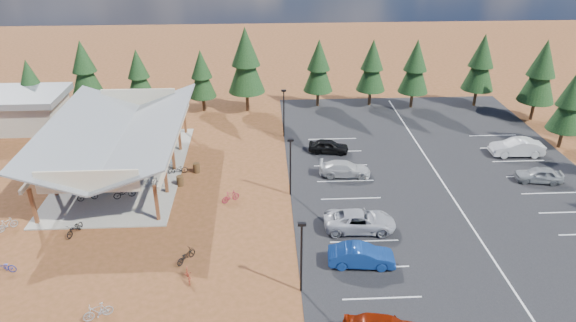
{
  "coord_description": "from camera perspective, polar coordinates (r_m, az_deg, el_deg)",
  "views": [
    {
      "loc": [
        2.86,
        -35.24,
        22.09
      ],
      "look_at": [
        4.95,
        4.84,
        1.73
      ],
      "focal_mm": 32.0,
      "sensor_mm": 36.0,
      "label": 1
    }
  ],
  "objects": [
    {
      "name": "bike_13",
      "position": [
        33.4,
        -20.38,
        -15.38
      ],
      "size": [
        1.8,
        1.2,
        1.06
      ],
      "primitive_type": "imported",
      "rotation": [
        0.0,
        0.0,
        5.16
      ],
      "color": "#9B9CA2",
      "rests_on": "ground"
    },
    {
      "name": "bike_12",
      "position": [
        36.32,
        -11.27,
        -10.28
      ],
      "size": [
        1.5,
        1.76,
        0.91
      ],
      "primitive_type": "imported",
      "rotation": [
        0.0,
        0.0,
        2.52
      ],
      "color": "black",
      "rests_on": "ground"
    },
    {
      "name": "lamp_post_1",
      "position": [
        41.91,
        0.27,
        -0.23
      ],
      "size": [
        0.5,
        0.25,
        5.14
      ],
      "color": "black",
      "rests_on": "ground"
    },
    {
      "name": "pine_5",
      "position": [
        60.85,
        3.42,
        10.49
      ],
      "size": [
        3.48,
        3.48,
        8.1
      ],
      "color": "#382314",
      "rests_on": "ground"
    },
    {
      "name": "pine_6",
      "position": [
        61.83,
        9.32,
        10.41
      ],
      "size": [
        3.44,
        3.44,
        8.02
      ],
      "color": "#382314",
      "rests_on": "ground"
    },
    {
      "name": "bike_15",
      "position": [
        42.38,
        -6.41,
        -3.94
      ],
      "size": [
        1.6,
        1.22,
        0.96
      ],
      "primitive_type": "imported",
      "rotation": [
        0.0,
        0.0,
        2.12
      ],
      "color": "maroon",
      "rests_on": "ground"
    },
    {
      "name": "bike_11",
      "position": [
        34.65,
        -11.06,
        -12.32
      ],
      "size": [
        0.84,
        1.59,
        0.92
      ],
      "primitive_type": "imported",
      "rotation": [
        0.0,
        0.0,
        0.28
      ],
      "color": "#9C3723",
      "rests_on": "ground"
    },
    {
      "name": "bike_5",
      "position": [
        45.39,
        -14.82,
        -2.29
      ],
      "size": [
        1.8,
        0.59,
        1.07
      ],
      "primitive_type": "imported",
      "rotation": [
        0.0,
        0.0,
        1.52
      ],
      "color": "gray",
      "rests_on": "concrete_pad"
    },
    {
      "name": "pine_4",
      "position": [
        59.14,
        -4.71,
        11.03
      ],
      "size": [
        4.22,
        4.22,
        9.83
      ],
      "color": "#382314",
      "rests_on": "ground"
    },
    {
      "name": "concrete_pad",
      "position": [
        49.35,
        -17.75,
        -1.01
      ],
      "size": [
        10.6,
        18.6,
        0.1
      ],
      "primitive_type": "cube",
      "color": "gray",
      "rests_on": "ground"
    },
    {
      "name": "ground",
      "position": [
        41.69,
        -6.49,
        -5.29
      ],
      "size": [
        140.0,
        140.0,
        0.0
      ],
      "primitive_type": "plane",
      "color": "#593517",
      "rests_on": "ground"
    },
    {
      "name": "bike_2",
      "position": [
        51.22,
        -21.45,
        -0.03
      ],
      "size": [
        1.57,
        0.73,
        0.8
      ],
      "primitive_type": "imported",
      "rotation": [
        0.0,
        0.0,
        1.43
      ],
      "color": "navy",
      "rests_on": "concrete_pad"
    },
    {
      "name": "car_1",
      "position": [
        35.43,
        8.16,
        -10.39
      ],
      "size": [
        4.61,
        1.96,
        1.48
      ],
      "primitive_type": "imported",
      "rotation": [
        0.0,
        0.0,
        1.48
      ],
      "color": "navy",
      "rests_on": "asphalt_lot"
    },
    {
      "name": "pine_7",
      "position": [
        62.01,
        13.96,
        10.13
      ],
      "size": [
        3.52,
        3.52,
        8.21
      ],
      "color": "#382314",
      "rests_on": "ground"
    },
    {
      "name": "trash_bin_0",
      "position": [
        45.45,
        -11.9,
        -2.16
      ],
      "size": [
        0.6,
        0.6,
        0.9
      ],
      "primitive_type": "cylinder",
      "color": "#483119",
      "rests_on": "ground"
    },
    {
      "name": "bike_0",
      "position": [
        45.25,
        -21.41,
        -3.61
      ],
      "size": [
        1.71,
        1.02,
        0.85
      ],
      "primitive_type": "imported",
      "rotation": [
        0.0,
        0.0,
        1.87
      ],
      "color": "black",
      "rests_on": "concrete_pad"
    },
    {
      "name": "car_8",
      "position": [
        49.99,
        26.11,
        -1.38
      ],
      "size": [
        4.17,
        2.26,
        1.35
      ],
      "primitive_type": "imported",
      "rotation": [
        0.0,
        0.0,
        -1.75
      ],
      "color": "gray",
      "rests_on": "asphalt_lot"
    },
    {
      "name": "bike_10",
      "position": [
        39.51,
        -29.11,
        -10.24
      ],
      "size": [
        1.75,
        0.67,
        0.91
      ],
      "primitive_type": "imported",
      "rotation": [
        0.0,
        0.0,
        4.67
      ],
      "color": "navy",
      "rests_on": "ground"
    },
    {
      "name": "bike_16",
      "position": [
        47.39,
        -12.14,
        -0.9
      ],
      "size": [
        1.86,
        0.98,
        0.93
      ],
      "primitive_type": "imported",
      "rotation": [
        0.0,
        0.0,
        4.93
      ],
      "color": "black",
      "rests_on": "ground"
    },
    {
      "name": "bike_9",
      "position": [
        44.07,
        -28.76,
        -6.2
      ],
      "size": [
        1.42,
        1.41,
        0.94
      ],
      "primitive_type": "imported",
      "rotation": [
        0.0,
        0.0,
        2.35
      ],
      "color": "#999EA2",
      "rests_on": "ground"
    },
    {
      "name": "bike_1",
      "position": [
        49.69,
        -21.79,
        -0.78
      ],
      "size": [
        1.78,
        0.97,
        1.03
      ],
      "primitive_type": "imported",
      "rotation": [
        0.0,
        0.0,
        1.87
      ],
      "color": "#A1A5A9",
      "rests_on": "concrete_pad"
    },
    {
      "name": "car_9",
      "position": [
        54.24,
        24.08,
        1.39
      ],
      "size": [
        5.05,
        1.94,
        1.64
      ],
      "primitive_type": "imported",
      "rotation": [
        0.0,
        0.0,
        -1.61
      ],
      "color": "silver",
      "rests_on": "asphalt_lot"
    },
    {
      "name": "bike_8",
      "position": [
        41.4,
        -22.62,
        -6.94
      ],
      "size": [
        1.17,
        1.88,
        0.93
      ],
      "primitive_type": "imported",
      "rotation": [
        0.0,
        0.0,
        -0.34
      ],
      "color": "black",
      "rests_on": "ground"
    },
    {
      "name": "pine_3",
      "position": [
        60.19,
        -9.58,
        9.47
      ],
      "size": [
        3.12,
        3.12,
        7.26
      ],
      "color": "#382314",
      "rests_on": "ground"
    },
    {
      "name": "outbuilding",
      "position": [
        62.92,
        -28.18,
        5.05
      ],
      "size": [
        11.0,
        7.0,
        3.9
      ],
      "color": "#ADA593",
      "rests_on": "ground"
    },
    {
      "name": "pine_0",
      "position": [
        64.76,
        -26.73,
        7.84
      ],
      "size": [
        2.85,
        2.85,
        6.63
      ],
      "color": "#382314",
      "rests_on": "ground"
    },
    {
      "name": "bike_6",
      "position": [
        48.96,
        -13.52,
        0.06
      ],
      "size": [
        1.97,
        1.02,
        0.99
      ],
      "primitive_type": "imported",
      "rotation": [
        0.0,
        0.0,
        1.37
      ],
      "color": "#25549D",
      "rests_on": "concrete_pad"
    },
    {
      "name": "trash_bin_1",
      "position": [
        47.35,
        -10.15,
        -0.74
      ],
      "size": [
        0.6,
        0.6,
        0.9
      ],
      "primitive_type": "cylinder",
      "color": "#483119",
      "rests_on": "ground"
    },
    {
      "name": "bike_4",
      "position": [
        44.56,
        -17.72,
        -3.39
      ],
      "size": [
        1.89,
        1.19,
        0.94
      ],
      "primitive_type": "imported",
      "rotation": [
        0.0,
        0.0,
        1.92
      ],
      "color": "black",
      "rests_on": "concrete_pad"
    },
    {
      "name": "pine_2",
      "position": [
        61.52,
        -16.28,
        9.25
      ],
      "size": [
        3.19,
        3.19,
        7.42
      ],
      "color": "#382314",
      "rests_on": "ground"
    },
    {
      "name": "lamp_post_2",
      "position": [
        52.86,
        -0.47,
        5.71
      ],
      "size": [
        0.5,
        0.25,
        5.14
      ],
      "color": "black",
      "rests_on": "ground"
    },
    {
      "name": "pine_8",
      "position": [
        64.75,
        20.66,
        10.18
      ],
      "size": [
        3.73,
        3.73,
        8.7
      ],
      "color": "#382314",
      "rests_on": "ground"
    },
    {
      "name": "pine_12",
      "position": [
        56.74,
        28.86,
        5.76
      ],
      "size": [
        3.37,
        3.37,
        7.86
      ],
      "color": "#382314",
      "rests_on": "ground"
    },
    {
      "name": "bike_pavilion",
      "position": [
        47.78,
        -18.38,
        2.99
      ],
      "size": [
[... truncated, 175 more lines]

